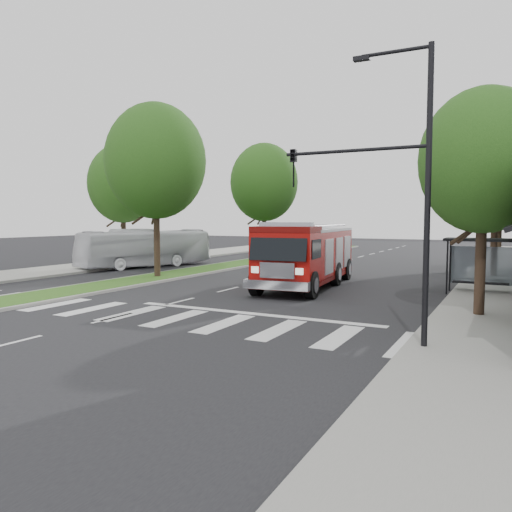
% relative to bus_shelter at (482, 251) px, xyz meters
% --- Properties ---
extents(ground, '(140.00, 140.00, 0.00)m').
position_rel_bus_shelter_xyz_m(ground, '(-11.20, -8.15, -2.04)').
color(ground, black).
rests_on(ground, ground).
extents(sidewalk_right, '(5.00, 80.00, 0.15)m').
position_rel_bus_shelter_xyz_m(sidewalk_right, '(1.30, 1.85, -1.96)').
color(sidewalk_right, gray).
rests_on(sidewalk_right, ground).
extents(sidewalk_left, '(5.00, 80.00, 0.15)m').
position_rel_bus_shelter_xyz_m(sidewalk_left, '(-25.70, 1.85, -1.96)').
color(sidewalk_left, gray).
rests_on(sidewalk_left, ground).
extents(median, '(3.00, 50.00, 0.15)m').
position_rel_bus_shelter_xyz_m(median, '(-17.20, 9.85, -1.96)').
color(median, gray).
rests_on(median, ground).
extents(bus_shelter, '(3.20, 1.60, 2.61)m').
position_rel_bus_shelter_xyz_m(bus_shelter, '(0.00, 0.00, 0.00)').
color(bus_shelter, black).
rests_on(bus_shelter, ground).
extents(tree_right_near, '(4.40, 4.40, 8.05)m').
position_rel_bus_shelter_xyz_m(tree_right_near, '(0.30, -6.15, 3.47)').
color(tree_right_near, black).
rests_on(tree_right_near, ground).
extents(tree_right_mid, '(5.60, 5.60, 9.72)m').
position_rel_bus_shelter_xyz_m(tree_right_mid, '(0.30, 5.85, 4.45)').
color(tree_right_mid, black).
rests_on(tree_right_mid, ground).
extents(tree_right_far, '(5.00, 5.00, 8.73)m').
position_rel_bus_shelter_xyz_m(tree_right_far, '(0.30, 15.85, 3.80)').
color(tree_right_far, black).
rests_on(tree_right_far, ground).
extents(tree_median_near, '(5.80, 5.80, 10.16)m').
position_rel_bus_shelter_xyz_m(tree_median_near, '(-17.20, -2.15, 4.77)').
color(tree_median_near, black).
rests_on(tree_median_near, ground).
extents(tree_median_far, '(5.60, 5.60, 9.72)m').
position_rel_bus_shelter_xyz_m(tree_median_far, '(-17.20, 11.85, 4.45)').
color(tree_median_far, black).
rests_on(tree_median_far, ground).
extents(tree_left_mid, '(5.20, 5.20, 9.16)m').
position_rel_bus_shelter_xyz_m(tree_left_mid, '(-25.20, 3.85, 4.12)').
color(tree_left_mid, black).
rests_on(tree_left_mid, ground).
extents(streetlight_right_near, '(4.08, 0.22, 8.00)m').
position_rel_bus_shelter_xyz_m(streetlight_right_near, '(-1.59, -11.65, 2.63)').
color(streetlight_right_near, black).
rests_on(streetlight_right_near, ground).
extents(streetlight_right_far, '(2.11, 0.20, 8.00)m').
position_rel_bus_shelter_xyz_m(streetlight_right_far, '(-0.85, 11.85, 2.44)').
color(streetlight_right_far, black).
rests_on(streetlight_right_far, ground).
extents(fire_engine, '(3.82, 9.92, 3.36)m').
position_rel_bus_shelter_xyz_m(fire_engine, '(-8.14, -1.33, -0.43)').
color(fire_engine, '#590604').
rests_on(fire_engine, ground).
extents(city_bus, '(5.47, 10.19, 2.78)m').
position_rel_bus_shelter_xyz_m(city_bus, '(-22.35, 2.98, -0.65)').
color(city_bus, silver).
rests_on(city_bus, ground).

